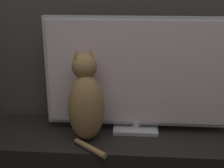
# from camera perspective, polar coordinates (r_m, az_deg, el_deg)

# --- Properties ---
(tv) EXTENTS (0.99, 0.15, 0.63)m
(tv) POSITION_cam_1_polar(r_m,az_deg,el_deg) (1.66, 4.59, 1.59)
(tv) COLOR #B7B7BC
(tv) RESTS_ON tv_stand
(cat) EXTENTS (0.24, 0.31, 0.49)m
(cat) POSITION_cam_1_polar(r_m,az_deg,el_deg) (1.61, -4.79, -3.34)
(cat) COLOR #997547
(cat) RESTS_ON tv_stand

